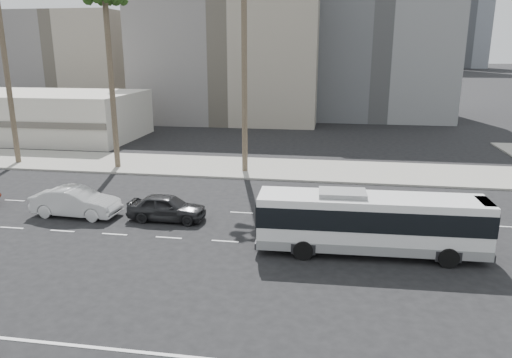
# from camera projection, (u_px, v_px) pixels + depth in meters

# --- Properties ---
(ground) EXTENTS (700.00, 700.00, 0.00)m
(ground) POSITION_uv_depth(u_px,v_px,m) (283.00, 245.00, 23.92)
(ground) COLOR black
(ground) RESTS_ON ground
(sidewalk_north) EXTENTS (120.00, 7.00, 0.15)m
(sidewalk_north) POSITION_uv_depth(u_px,v_px,m) (303.00, 170.00, 38.67)
(sidewalk_north) COLOR gray
(sidewalk_north) RESTS_ON ground
(commercial_low) EXTENTS (22.00, 12.16, 5.00)m
(commercial_low) POSITION_uv_depth(u_px,v_px,m) (38.00, 115.00, 52.64)
(commercial_low) COLOR beige
(commercial_low) RESTS_ON ground
(midrise_beige_west) EXTENTS (24.00, 18.00, 18.00)m
(midrise_beige_west) POSITION_uv_depth(u_px,v_px,m) (232.00, 53.00, 66.29)
(midrise_beige_west) COLOR gray
(midrise_beige_west) RESTS_ON ground
(midrise_gray_center) EXTENTS (20.00, 20.00, 26.00)m
(midrise_gray_center) POSITION_uv_depth(u_px,v_px,m) (377.00, 25.00, 68.85)
(midrise_gray_center) COLOR #5A5C5F
(midrise_gray_center) RESTS_ON ground
(midrise_beige_far) EXTENTS (18.00, 16.00, 15.00)m
(midrise_beige_far) POSITION_uv_depth(u_px,v_px,m) (78.00, 63.00, 75.44)
(midrise_beige_far) COLOR gray
(midrise_beige_far) RESTS_ON ground
(highrise_far) EXTENTS (22.00, 22.00, 60.00)m
(highrise_far) POSITION_uv_depth(u_px,v_px,m) (467.00, 10.00, 253.10)
(highrise_far) COLOR slate
(highrise_far) RESTS_ON ground
(city_bus) EXTENTS (10.73, 2.70, 3.06)m
(city_bus) POSITION_uv_depth(u_px,v_px,m) (371.00, 221.00, 22.59)
(city_bus) COLOR silver
(city_bus) RESTS_ON ground
(car_a) EXTENTS (1.83, 4.48, 1.52)m
(car_a) POSITION_uv_depth(u_px,v_px,m) (167.00, 207.00, 27.27)
(car_a) COLOR #242426
(car_a) RESTS_ON ground
(car_b) EXTENTS (2.06, 5.23, 1.69)m
(car_b) POSITION_uv_depth(u_px,v_px,m) (76.00, 202.00, 27.95)
(car_b) COLOR silver
(car_b) RESTS_ON ground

